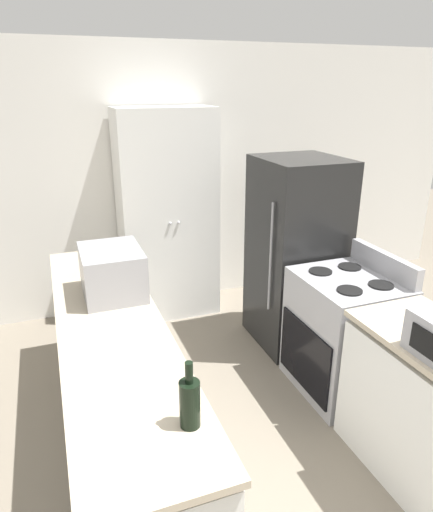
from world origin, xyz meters
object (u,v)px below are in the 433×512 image
Objects in this scene: stove at (343,334)px; refrigerator at (296,254)px; microwave at (112,272)px; pantry_cabinet at (168,216)px; wine_bottle at (190,402)px.

refrigerator is at bearing 89.29° from stove.
stove is 1.75m from microwave.
pantry_cabinet is 6.82× the size of wine_bottle.
wine_bottle is (0.10, -1.36, -0.04)m from microwave.
refrigerator is 5.58× the size of wine_bottle.
refrigerator is 3.48× the size of microwave.
microwave reaches higher than stove.
stove is 0.65× the size of refrigerator.
stove is 2.26× the size of microwave.
pantry_cabinet is 1.89× the size of stove.
microwave is at bearing 168.21° from stove.
microwave is (-1.61, 0.34, 0.60)m from stove.
stove is 0.85m from refrigerator.
microwave is 1.60× the size of wine_bottle.
pantry_cabinet reaches higher than refrigerator.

